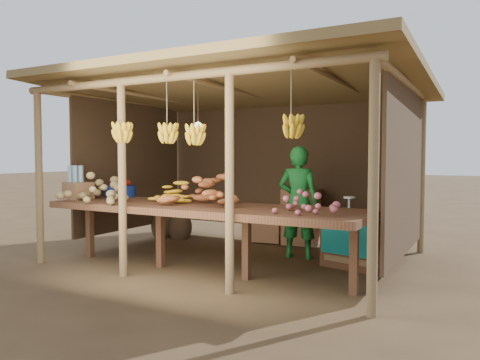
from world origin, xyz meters
The scene contains 13 objects.
ground centered at (0.00, 0.00, 0.00)m, with size 60.00×60.00×0.00m, color brown.
stall_structure centered at (0.04, -0.01, 1.92)m, with size 4.70×3.50×2.43m.
counter centered at (0.00, -0.95, 0.74)m, with size 3.90×1.05×0.80m.
potato_heap centered at (-1.31, -1.21, 0.98)m, with size 1.00×0.60×0.37m, color #967D4D, non-canonical shape.
sweet_potato_heap centered at (0.07, -0.91, 0.98)m, with size 1.02×0.61×0.36m, color #B75F2F, non-canonical shape.
onion_heap centered at (1.42, -1.11, 0.98)m, with size 0.72×0.43×0.35m, color #B95A64, non-canonical shape.
banana_pile centered at (-0.53, -0.86, 0.97)m, with size 0.52×0.31×0.34m, color yellow, non-canonical shape.
tomato_basin centered at (-1.62, -0.55, 0.90)m, with size 0.44×0.44×0.23m.
bottle_box centered at (-1.90, -1.05, 0.97)m, with size 0.40×0.35×0.45m.
vendor centered at (0.70, 0.36, 0.75)m, with size 0.55×0.36×1.51m, color #1B7D2F.
tarp_crate centered at (1.49, 0.26, 0.36)m, with size 0.88×0.80×0.89m.
carton_stack centered at (0.22, 1.20, 0.37)m, with size 1.16×0.48×0.85m.
burlap_sacks centered at (-1.74, 0.78, 0.23)m, with size 0.76×0.40×0.53m.
Camera 1 is at (2.99, -5.49, 1.38)m, focal length 35.00 mm.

